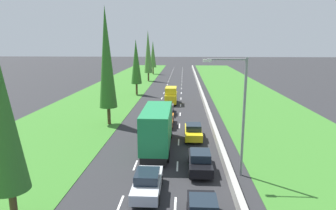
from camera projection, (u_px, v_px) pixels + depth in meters
ground_plane at (173, 91)px, 62.51m from camera, size 300.00×300.00×0.00m
grass_verge_left at (114, 90)px, 63.16m from camera, size 14.00×140.00×0.04m
grass_verge_right at (241, 91)px, 61.76m from camera, size 14.00×140.00×0.04m
median_barrier at (200, 89)px, 62.12m from camera, size 0.44×120.00×0.85m
lane_markings at (173, 91)px, 62.51m from camera, size 3.64×116.00×0.01m
silver_sedan_centre_lane at (148, 183)px, 19.73m from camera, size 1.82×4.50×1.64m
black_sedan_right_lane at (200, 161)px, 23.32m from camera, size 1.82×4.50×1.64m
green_box_truck_centre_lane at (158, 127)px, 27.73m from camera, size 2.46×9.40×4.18m
yellow_sedan_right_lane at (193, 131)px, 31.10m from camera, size 1.82×4.50×1.64m
orange_sedan_centre_lane at (166, 119)px, 36.17m from camera, size 1.82×4.50×1.64m
grey_sedan_centre_lane at (167, 108)px, 42.06m from camera, size 1.82×4.50×1.64m
yellow_van_centre_lane at (171, 95)px, 48.85m from camera, size 1.96×4.90×2.82m
poplar_tree_nearest at (3, 120)px, 15.19m from camera, size 2.05×2.05×10.14m
poplar_tree_second at (107, 58)px, 35.09m from camera, size 2.16×2.16×14.31m
poplar_tree_third at (136, 62)px, 56.29m from camera, size 2.07×2.07×10.64m
poplar_tree_fourth at (148, 52)px, 76.39m from camera, size 2.13×2.13×13.16m
poplar_tree_fifth at (153, 54)px, 93.86m from camera, size 2.07×2.07×10.61m
street_light_mast at (239, 109)px, 21.65m from camera, size 3.20×0.28×9.00m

